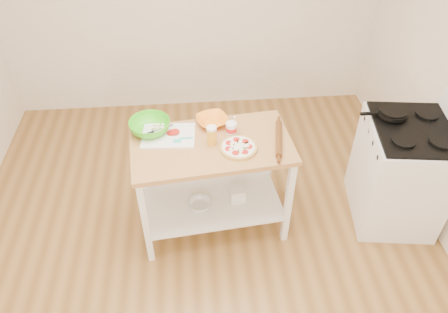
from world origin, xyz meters
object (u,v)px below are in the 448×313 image
prep_island (212,168)px  beer_pint (212,135)px  shelf_glass_bowl (200,205)px  rolling_pin (279,139)px  skillet (392,113)px  shelf_bin (237,194)px  gas_stove (400,172)px  spatula (182,139)px  cutting_board (168,135)px  orange_bowl (212,121)px  pizza (238,147)px  yogurt_tub (231,129)px  green_bowl (150,126)px  knife (153,132)px

prep_island → beer_pint: bearing=-19.7°
shelf_glass_bowl → prep_island: bearing=23.4°
shelf_glass_bowl → rolling_pin: bearing=2.9°
beer_pint → skillet: bearing=6.8°
prep_island → shelf_bin: 0.39m
gas_stove → spatula: gas_stove is taller
gas_stove → shelf_bin: 1.37m
skillet → beer_pint: 1.45m
cutting_board → shelf_glass_bowl: bearing=-34.6°
gas_stove → spatula: (-1.79, 0.05, 0.44)m
prep_island → gas_stove: size_ratio=1.14×
orange_bowl → shelf_glass_bowl: size_ratio=1.24×
prep_island → pizza: pizza is taller
orange_bowl → yogurt_tub: 0.20m
cutting_board → green_bowl: bearing=158.0°
rolling_pin → beer_pint: bearing=178.3°
cutting_board → orange_bowl: (0.35, 0.12, 0.02)m
beer_pint → orange_bowl: bearing=85.3°
pizza → rolling_pin: 0.32m
spatula → shelf_bin: 0.73m
beer_pint → rolling_pin: bearing=-1.7°
orange_bowl → beer_pint: (-0.02, -0.25, 0.05)m
orange_bowl → yogurt_tub: bearing=-46.2°
skillet → shelf_bin: (-1.23, -0.15, -0.65)m
green_bowl → beer_pint: bearing=-22.2°
prep_island → yogurt_tub: yogurt_tub is taller
skillet → spatula: 1.66m
prep_island → rolling_pin: rolling_pin is taller
knife → shelf_bin: 0.89m
prep_island → beer_pint: size_ratio=8.28×
gas_stove → rolling_pin: bearing=-171.2°
skillet → orange_bowl: skillet is taller
spatula → shelf_bin: spatula is taller
orange_bowl → shelf_glass_bowl: (-0.13, -0.29, -0.64)m
skillet → orange_bowl: 1.42m
prep_island → skillet: skillet is taller
skillet → yogurt_tub: size_ratio=2.11×
gas_stove → spatula: bearing=-173.8°
cutting_board → rolling_pin: rolling_pin is taller
cutting_board → orange_bowl: 0.37m
prep_island → pizza: bearing=-23.0°
orange_bowl → shelf_bin: (0.18, -0.23, -0.61)m
skillet → beer_pint: size_ratio=2.49×
gas_stove → orange_bowl: size_ratio=4.62×
cutting_board → knife: 0.12m
gas_stove → yogurt_tub: gas_stove is taller
beer_pint → yogurt_tub: bearing=33.8°
knife → rolling_pin: 0.96m
pizza → knife: size_ratio=1.12×
green_bowl → pizza: bearing=-22.4°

